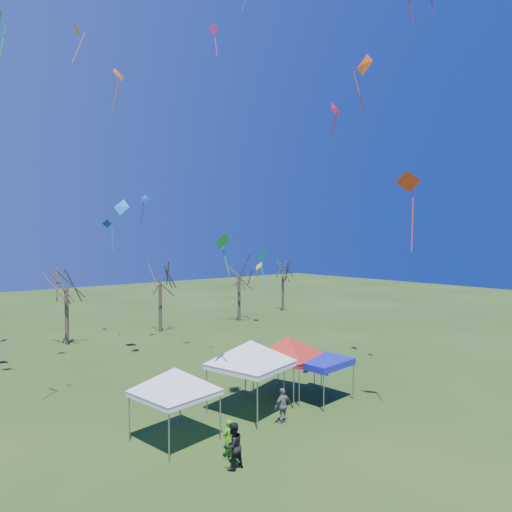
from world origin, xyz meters
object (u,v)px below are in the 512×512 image
at_px(tree_3, 160,267).
at_px(person_dark, 233,446).
at_px(tree_4, 239,264).
at_px(person_green, 228,439).
at_px(tent_white_mid, 251,345).
at_px(tent_red, 288,341).
at_px(tent_blue, 319,361).
at_px(tent_white_west, 175,373).
at_px(tree_5, 283,264).
at_px(tree_2, 66,268).
at_px(person_grey, 283,406).

relative_size(tree_3, person_dark, 4.49).
bearing_deg(tree_4, person_green, -128.59).
relative_size(tent_white_mid, tent_red, 1.14).
bearing_deg(tent_blue, tent_white_mid, 166.15).
xyz_separation_m(tree_4, tent_white_west, (-20.02, -21.34, -3.10)).
relative_size(tree_5, tent_white_mid, 1.62).
relative_size(tent_white_west, tent_red, 1.02).
bearing_deg(person_green, tent_blue, -179.44).
xyz_separation_m(tree_4, tent_blue, (-11.46, -21.81, -4.00)).
xyz_separation_m(tree_2, tent_blue, (6.26, -22.19, -4.23)).
distance_m(tree_2, person_grey, 24.10).
height_order(tent_white_mid, person_green, tent_white_mid).
relative_size(tree_4, tree_5, 1.06).
distance_m(tree_3, person_green, 26.58).
xyz_separation_m(tree_4, tent_white_mid, (-15.42, -20.84, -2.70)).
relative_size(tent_white_mid, person_dark, 2.61).
bearing_deg(tree_4, tree_3, 179.74).
bearing_deg(tent_blue, person_green, -163.83).
distance_m(person_dark, person_green, 0.91).
bearing_deg(person_green, tree_5, -152.15).
bearing_deg(tree_2, person_dark, -94.22).
relative_size(tree_3, tent_red, 1.96).
xyz_separation_m(tent_white_mid, person_green, (-3.79, -3.22, -2.59)).
bearing_deg(tree_3, tree_5, 6.52).
xyz_separation_m(tent_white_west, person_green, (0.82, -2.72, -2.18)).
distance_m(tent_white_west, tent_blue, 8.63).
relative_size(tree_5, tent_blue, 2.43).
relative_size(tree_3, tent_blue, 2.57).
height_order(tree_2, tent_red, tree_2).
bearing_deg(tree_4, tent_red, -121.19).
height_order(tree_5, person_dark, tree_5).
bearing_deg(tree_2, tent_white_mid, -83.80).
height_order(tent_blue, person_green, tent_blue).
bearing_deg(tent_red, person_dark, -147.63).
height_order(tree_2, tree_4, tree_2).
distance_m(tree_4, tent_white_mid, 26.06).
height_order(tent_white_west, person_green, tent_white_west).
height_order(tent_blue, person_grey, tent_blue).
relative_size(tree_2, tent_red, 2.03).
distance_m(tree_2, tree_3, 8.41).
relative_size(tree_2, tree_3, 1.03).
height_order(tree_4, tent_red, tree_4).
xyz_separation_m(tent_red, person_green, (-6.96, -3.84, -2.24)).
bearing_deg(person_dark, tree_3, -115.87).
relative_size(tree_4, tent_red, 1.96).
xyz_separation_m(tree_3, tree_4, (9.32, -0.04, -0.02)).
height_order(tent_white_west, tent_red, tent_red).
xyz_separation_m(tent_white_west, person_dark, (0.44, -3.53, -2.07)).
relative_size(tree_4, tent_white_mid, 1.72).
bearing_deg(person_dark, person_green, -118.62).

